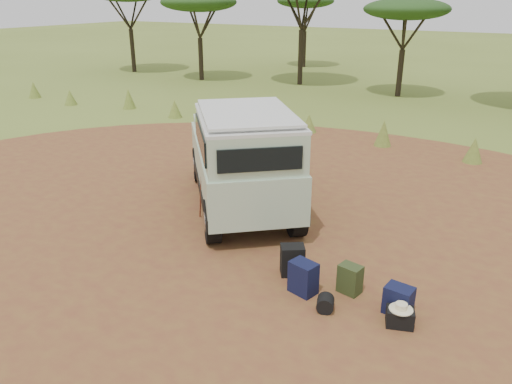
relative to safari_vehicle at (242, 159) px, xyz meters
The scene contains 12 objects.
ground 2.61m from the safari_vehicle, 50.88° to the right, with size 140.00×140.00×0.00m, color olive.
dirt_clearing 2.61m from the safari_vehicle, 50.88° to the right, with size 23.00×23.00×0.01m, color brown.
grass_fringe 7.12m from the safari_vehicle, 77.22° to the left, with size 36.60×1.60×0.90m.
safari_vehicle is the anchor object (origin of this frame).
walking_staff 1.32m from the safari_vehicle, 111.92° to the right, with size 0.03×0.03×1.39m, color maroon.
backpack_black 3.52m from the safari_vehicle, 42.67° to the right, with size 0.44×0.32×0.60m, color black.
backpack_navy 4.14m from the safari_vehicle, 43.30° to the right, with size 0.46×0.33×0.60m, color #111335.
backpack_olive 4.45m from the safari_vehicle, 32.79° to the right, with size 0.39×0.28×0.54m, color #323F1D.
duffel_navy 5.32m from the safari_vehicle, 29.20° to the right, with size 0.44×0.33×0.50m, color #111335.
hard_case 5.59m from the safari_vehicle, 31.48° to the right, with size 0.43×0.30×0.30m, color black.
stuff_sack 4.79m from the safari_vehicle, 41.43° to the right, with size 0.29×0.29×0.29m, color black.
safari_hat 5.56m from the safari_vehicle, 31.48° to the right, with size 0.38×0.38×0.11m.
Camera 1 is at (4.55, -7.98, 4.94)m, focal length 35.00 mm.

